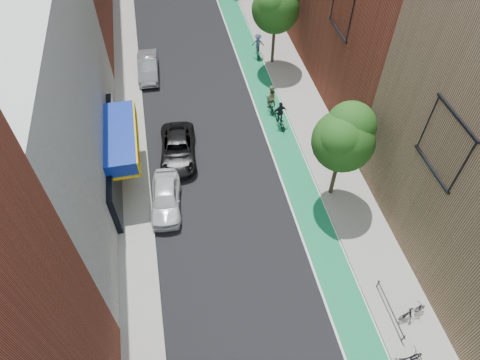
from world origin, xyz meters
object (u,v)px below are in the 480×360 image
parked_car_silver (148,67)px  cyclist_lane_far (258,46)px  parked_car_white (166,198)px  cyclist_lane_near (271,100)px  cyclist_lane_mid (280,117)px  parked_car_black (178,149)px

parked_car_silver → cyclist_lane_far: bearing=8.6°
cyclist_lane_far → parked_car_white: bearing=69.4°
parked_car_silver → cyclist_lane_near: cyclist_lane_near is taller
parked_car_silver → cyclist_lane_far: size_ratio=2.18×
parked_car_silver → cyclist_lane_far: (9.00, 0.86, 0.16)m
cyclist_lane_far → cyclist_lane_mid: bearing=98.1°
cyclist_lane_mid → cyclist_lane_far: bearing=-98.7°
parked_car_white → cyclist_lane_far: (8.84, 14.21, 0.15)m
cyclist_lane_near → parked_car_white: bearing=40.1°
cyclist_lane_far → parked_car_silver: bearing=16.7°
parked_car_black → cyclist_lane_far: (7.70, 10.29, 0.20)m
parked_car_white → cyclist_lane_far: cyclist_lane_far is taller
parked_car_black → cyclist_lane_mid: size_ratio=2.43×
cyclist_lane_near → cyclist_lane_far: 6.97m
parked_car_silver → cyclist_lane_mid: (8.52, -7.88, 0.03)m
parked_car_white → cyclist_lane_mid: (8.35, 5.46, 0.01)m
parked_car_white → parked_car_silver: bearing=96.6°
parked_car_white → parked_car_silver: (-0.16, 13.35, -0.02)m
cyclist_lane_near → cyclist_lane_mid: cyclist_lane_near is taller
cyclist_lane_near → cyclist_lane_far: cyclist_lane_near is taller
parked_car_black → cyclist_lane_far: bearing=58.6°
parked_car_black → parked_car_silver: (-1.30, 9.44, 0.03)m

